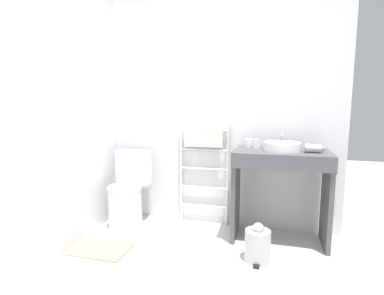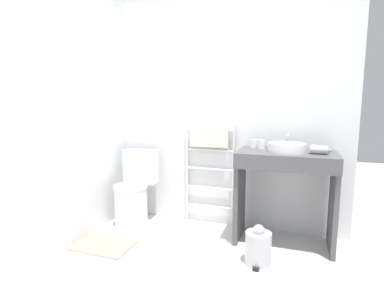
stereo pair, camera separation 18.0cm
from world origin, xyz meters
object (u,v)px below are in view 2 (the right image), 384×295
at_px(hair_dryer, 320,150).
at_px(sink_basin, 287,147).
at_px(toilet, 134,194).
at_px(trash_bin, 258,247).
at_px(towel_radiator, 209,154).
at_px(cup_near_edge, 261,144).
at_px(cup_near_wall, 254,144).

bearing_deg(hair_dryer, sink_basin, 176.05).
bearing_deg(sink_basin, toilet, -177.72).
height_order(sink_basin, trash_bin, sink_basin).
xyz_separation_m(toilet, trash_bin, (1.36, -0.37, -0.19)).
distance_m(towel_radiator, hair_dryer, 1.09).
relative_size(towel_radiator, hair_dryer, 5.71).
height_order(sink_basin, hair_dryer, sink_basin).
height_order(sink_basin, cup_near_edge, cup_near_edge).
bearing_deg(hair_dryer, trash_bin, -136.71).
xyz_separation_m(sink_basin, cup_near_edge, (-0.24, 0.13, 0.00)).
bearing_deg(sink_basin, hair_dryer, -3.95).
bearing_deg(cup_near_edge, cup_near_wall, 153.79).
height_order(cup_near_edge, hair_dryer, cup_near_edge).
bearing_deg(cup_near_edge, trash_bin, -83.22).
bearing_deg(cup_near_wall, towel_radiator, 172.55).
relative_size(sink_basin, trash_bin, 0.99).
bearing_deg(sink_basin, trash_bin, -111.67).
relative_size(cup_near_wall, cup_near_edge, 0.96).
xyz_separation_m(cup_near_wall, hair_dryer, (0.58, -0.18, -0.00)).
bearing_deg(trash_bin, cup_near_wall, 103.28).
bearing_deg(cup_near_wall, cup_near_edge, -26.21).
xyz_separation_m(sink_basin, cup_near_wall, (-0.31, 0.16, -0.00)).
xyz_separation_m(towel_radiator, sink_basin, (0.78, -0.22, 0.14)).
bearing_deg(toilet, cup_near_wall, 10.36).
xyz_separation_m(toilet, towel_radiator, (0.75, 0.29, 0.43)).
bearing_deg(towel_radiator, sink_basin, -15.93).
relative_size(towel_radiator, cup_near_wall, 12.91).
distance_m(toilet, towel_radiator, 0.91).
bearing_deg(trash_bin, cup_near_edge, 96.78).
distance_m(sink_basin, cup_near_edge, 0.27).
height_order(towel_radiator, sink_basin, towel_radiator).
distance_m(towel_radiator, cup_near_wall, 0.49).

